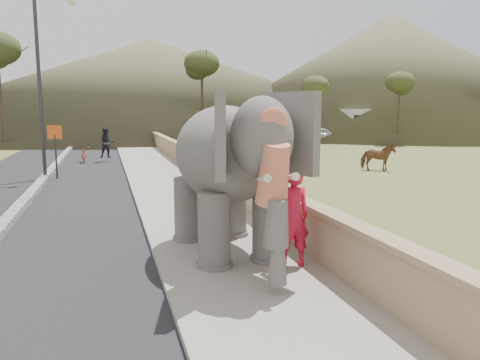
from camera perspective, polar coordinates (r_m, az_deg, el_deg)
The scene contains 16 objects.
ground at distance 7.34m, azimuth 4.51°, elevation -16.45°, with size 160.00×160.00×0.00m, color olive.
road at distance 16.71m, azimuth -24.87°, elevation -2.84°, with size 7.00×120.00×0.03m, color black.
median at distance 16.70m, azimuth -24.89°, elevation -2.52°, with size 0.35×120.00×0.22m, color black.
walkway at distance 16.66m, azimuth -7.64°, elevation -1.92°, with size 3.00×120.00×0.15m, color #9E9687.
parapet at distance 16.90m, azimuth -2.14°, elevation -0.07°, with size 0.30×120.00×1.10m, color tan.
lamppost at distance 22.35m, azimuth -22.56°, elevation 12.53°, with size 1.76×0.36×8.00m.
signboard at distance 22.25m, azimuth -21.60°, elevation 4.26°, with size 0.60×0.08×2.40m.
cow at distance 24.74m, azimuth 16.44°, elevation 2.69°, with size 0.75×1.64×1.39m, color brown.
distant_car at distance 44.36m, azimuth 9.81°, elevation 5.43°, with size 1.70×4.23×1.44m, color silver.
bus_white at distance 50.31m, azimuth 17.84°, elevation 6.46°, with size 2.50×11.00×3.10m, color white.
bus_orange at distance 52.18m, azimuth 25.73°, elevation 6.08°, with size 2.50×11.00×3.10m, color orange.
hill_right at distance 69.89m, azimuth 17.69°, elevation 12.26°, with size 56.00×56.00×16.00m, color brown.
hill_far at distance 76.67m, azimuth -10.75°, elevation 11.40°, with size 80.00×80.00×14.00m, color brown.
elephant_and_man at distance 9.73m, azimuth -1.73°, elevation 0.55°, with size 2.58×4.58×3.20m.
motorcyclist at distance 28.67m, azimuth -17.21°, elevation 3.66°, with size 2.11×1.82×2.04m.
trees at distance 37.45m, azimuth -6.01°, elevation 9.80°, with size 46.57×29.03×9.27m.
Camera 1 is at (-2.37, -6.21, 3.11)m, focal length 35.00 mm.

